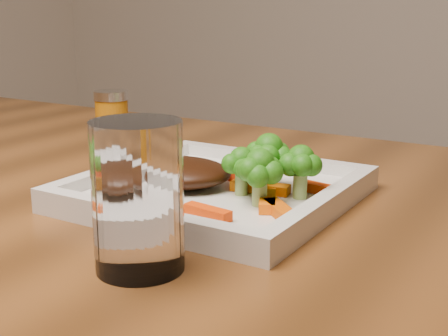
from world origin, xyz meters
The scene contains 14 objects.
plate centered at (0.10, 0.08, 0.76)m, with size 0.27×0.27×0.01m, color silver.
steak centered at (0.06, 0.07, 0.78)m, with size 0.12×0.09×0.03m, color black.
broccoli_0 centered at (0.15, 0.11, 0.80)m, with size 0.06×0.06×0.07m, color #197413, non-canonical shape.
broccoli_1 centered at (0.19, 0.09, 0.79)m, with size 0.05×0.05×0.06m, color #347213, non-canonical shape.
broccoli_2 centered at (0.17, 0.05, 0.79)m, with size 0.05×0.05×0.06m, color #2A7814, non-canonical shape.
broccoli_3 centered at (0.13, 0.07, 0.79)m, with size 0.05×0.05×0.06m, color #1A6D12, non-canonical shape.
carrot_0 centered at (0.14, -0.01, 0.77)m, with size 0.05×0.01×0.01m, color red.
carrot_1 centered at (0.20, 0.03, 0.77)m, with size 0.06×0.02×0.01m, color #CC4D03.
carrot_3 centered at (0.21, 0.12, 0.77)m, with size 0.05×0.01×0.01m, color red.
carrot_4 centered at (0.11, 0.13, 0.77)m, with size 0.06×0.02×0.01m, color red.
carrot_5 centered at (0.17, 0.05, 0.77)m, with size 0.06×0.02×0.01m, color #F76104.
carrot_6 centered at (0.15, 0.09, 0.77)m, with size 0.06×0.02×0.01m, color #CB5A03.
spice_shaker centered at (-0.12, 0.17, 0.80)m, with size 0.04×0.04×0.09m, color #A05B08.
drinking_glass centered at (0.15, -0.11, 0.81)m, with size 0.07×0.07×0.12m, color silver.
Camera 1 is at (0.44, -0.47, 0.95)m, focal length 50.00 mm.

